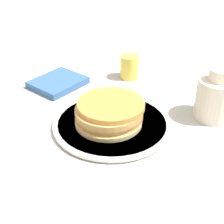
% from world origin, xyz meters
% --- Properties ---
extents(ground_plane, '(4.00, 4.00, 0.00)m').
position_xyz_m(ground_plane, '(0.00, 0.00, 0.00)').
color(ground_plane, '#BCB7AD').
extents(plate, '(0.29, 0.29, 0.01)m').
position_xyz_m(plate, '(-0.03, 0.03, 0.01)').
color(plate, silver).
rests_on(plate, ground_plane).
extents(pancake_stack, '(0.18, 0.17, 0.05)m').
position_xyz_m(pancake_stack, '(-0.03, 0.03, 0.04)').
color(pancake_stack, tan).
rests_on(pancake_stack, plate).
extents(juice_glass, '(0.06, 0.06, 0.07)m').
position_xyz_m(juice_glass, '(0.25, 0.09, 0.04)').
color(juice_glass, yellow).
rests_on(juice_glass, ground_plane).
extents(cream_jug, '(0.10, 0.10, 0.13)m').
position_xyz_m(cream_jug, '(0.12, -0.20, 0.06)').
color(cream_jug, beige).
rests_on(cream_jug, ground_plane).
extents(napkin, '(0.18, 0.16, 0.02)m').
position_xyz_m(napkin, '(0.10, 0.27, 0.01)').
color(napkin, '#33598C').
rests_on(napkin, ground_plane).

